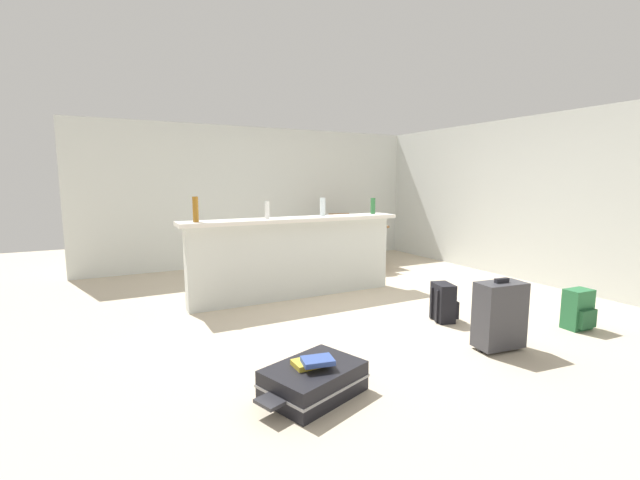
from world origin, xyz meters
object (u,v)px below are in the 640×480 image
bottle_clear (323,207)px  dining_table (351,230)px  bottle_white (267,210)px  suitcase_flat_black (313,381)px  suitcase_upright_charcoal (500,315)px  backpack_green (578,310)px  book_stack (313,362)px  dining_chair_far_side (337,234)px  dining_chair_near_partition (367,241)px  backpack_black (444,303)px  bottle_amber (196,209)px  bottle_green (373,206)px

bottle_clear → dining_table: bottle_clear is taller
dining_table → bottle_white: bearing=-146.1°
suitcase_flat_black → suitcase_upright_charcoal: suitcase_upright_charcoal is taller
backpack_green → book_stack: size_ratio=1.56×
dining_chair_far_side → suitcase_upright_charcoal: bearing=-100.7°
bottle_clear → dining_chair_far_side: (1.33, 1.92, -0.67)m
dining_chair_near_partition → suitcase_upright_charcoal: bearing=-103.9°
dining_chair_far_side → book_stack: bearing=-121.8°
suitcase_upright_charcoal → bottle_white: bearing=117.5°
bottle_clear → backpack_green: bottle_clear is taller
bottle_white → dining_table: size_ratio=0.20×
backpack_black → suitcase_upright_charcoal: suitcase_upright_charcoal is taller
dining_chair_far_side → suitcase_flat_black: (-2.73, -4.40, -0.41)m
dining_chair_near_partition → backpack_black: dining_chair_near_partition is taller
bottle_amber → book_stack: bearing=-83.1°
suitcase_upright_charcoal → backpack_green: size_ratio=1.60×
bottle_amber → bottle_green: bottle_amber is taller
dining_chair_far_side → suitcase_upright_charcoal: (-0.84, -4.44, -0.19)m
bottle_amber → backpack_green: size_ratio=0.70×
backpack_black → bottle_amber: bearing=145.0°
dining_table → book_stack: size_ratio=4.08×
book_stack → suitcase_upright_charcoal: bearing=-0.8°
bottle_amber → suitcase_flat_black: (0.30, -2.42, -1.10)m
bottle_green → dining_chair_far_side: (0.51, 1.91, -0.66)m
dining_chair_far_side → book_stack: dining_chair_far_side is taller
suitcase_flat_black → backpack_green: bearing=-0.8°
bottle_clear → dining_table: size_ratio=0.23×
backpack_black → backpack_green: bearing=-38.6°
backpack_green → dining_chair_near_partition: bearing=95.9°
bottle_white → bottle_green: bearing=1.2°
bottle_clear → dining_chair_near_partition: bottle_clear is taller
backpack_black → suitcase_upright_charcoal: 0.86m
dining_table → dining_chair_far_side: dining_chair_far_side is taller
suitcase_upright_charcoal → book_stack: (-1.89, 0.03, -0.07)m
dining_chair_far_side → suitcase_flat_black: size_ratio=1.04×
bottle_clear → suitcase_upright_charcoal: 2.71m
dining_chair_near_partition → suitcase_flat_black: bearing=-128.9°
suitcase_flat_black → book_stack: (-0.01, -0.01, 0.15)m
bottle_amber → bottle_green: 2.52m
bottle_green → dining_chair_near_partition: bottle_green is taller
dining_chair_far_side → suitcase_upright_charcoal: 4.52m
bottle_white → bottle_green: 1.63m
bottle_amber → suitcase_upright_charcoal: size_ratio=0.44×
suitcase_flat_black → suitcase_upright_charcoal: (1.88, -0.04, 0.22)m
backpack_black → dining_chair_near_partition: bearing=74.6°
dining_table → dining_chair_far_side: 0.52m
suitcase_flat_black → book_stack: bearing=-123.7°
dining_chair_near_partition → book_stack: 4.36m
dining_chair_near_partition → backpack_black: (-0.71, -2.57, -0.31)m
dining_table → backpack_green: (0.34, -3.94, -0.44)m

